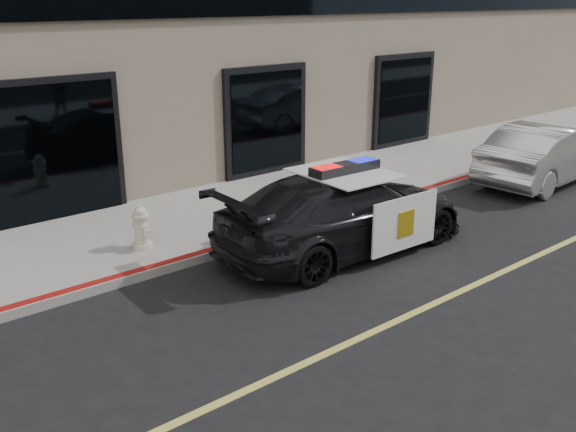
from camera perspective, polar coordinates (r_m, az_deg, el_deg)
ground at (r=8.30m, az=3.21°, el=-12.22°), size 120.00×120.00×0.00m
sidewalk_n at (r=12.24m, az=-13.73°, el=-1.72°), size 60.00×3.50×0.15m
police_car at (r=11.27m, az=4.99°, el=0.39°), size 2.43×5.00×1.59m
silver_sedan at (r=16.59m, az=22.02°, el=5.18°), size 2.06×4.54×1.43m
fire_hydrant at (r=11.31m, az=-12.89°, el=-1.06°), size 0.34×0.48×0.76m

